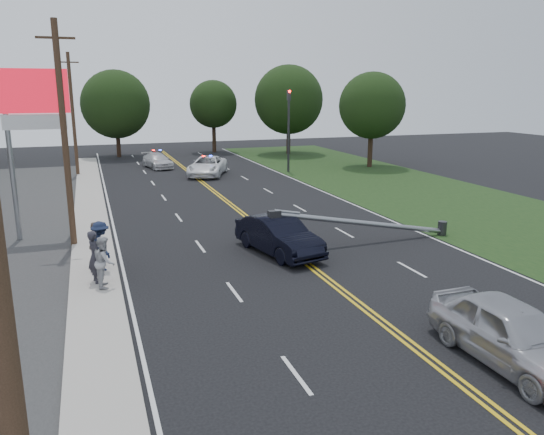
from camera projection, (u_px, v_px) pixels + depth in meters
name	position (u px, v px, depth m)	size (l,w,h in m)	color
ground	(383.00, 323.00, 16.50)	(120.00, 120.00, 0.00)	black
sidewalk	(93.00, 255.00, 22.98)	(1.80, 70.00, 0.12)	#AAA49A
grass_verge	(500.00, 218.00, 29.98)	(12.00, 80.00, 0.01)	black
centerline_yellow	(275.00, 239.00, 25.67)	(0.36, 80.00, 0.00)	gold
pylon_sign	(34.00, 113.00, 24.58)	(3.20, 0.35, 8.00)	gray
traffic_signal	(289.00, 123.00, 45.69)	(0.28, 0.41, 7.05)	#2D2D30
fallen_streetlight	(373.00, 224.00, 24.96)	(9.36, 0.44, 1.91)	#2D2D30
utility_pole_mid	(64.00, 136.00, 23.38)	(1.60, 0.28, 10.00)	#382619
utility_pole_far	(73.00, 114.00, 43.57)	(1.60, 0.28, 10.00)	#382619
tree_6	(116.00, 104.00, 55.60)	(7.13, 7.13, 9.11)	black
tree_7	(213.00, 104.00, 60.00)	(5.34, 5.34, 8.12)	black
tree_8	(289.00, 100.00, 58.48)	(7.56, 7.56, 9.74)	black
tree_9	(372.00, 106.00, 48.40)	(6.05, 6.05, 8.66)	black
crashed_sedan	(279.00, 235.00, 23.27)	(1.74, 4.99, 1.64)	black
waiting_sedan	(512.00, 333.00, 13.87)	(2.02, 5.03, 1.71)	#A6A7AE
emergency_a	(207.00, 166.00, 44.52)	(2.65, 5.74, 1.59)	white
emergency_b	(157.00, 161.00, 48.82)	(1.85, 4.55, 1.32)	silver
bystander_a	(95.00, 257.00, 19.42)	(0.72, 0.47, 1.97)	#2B2932
bystander_b	(104.00, 262.00, 19.02)	(0.91, 0.71, 1.86)	#AAAAAF
bystander_c	(101.00, 246.00, 20.75)	(1.27, 0.73, 1.97)	#17203A
bystander_d	(95.00, 245.00, 21.13)	(1.08, 0.45, 1.85)	#60554D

